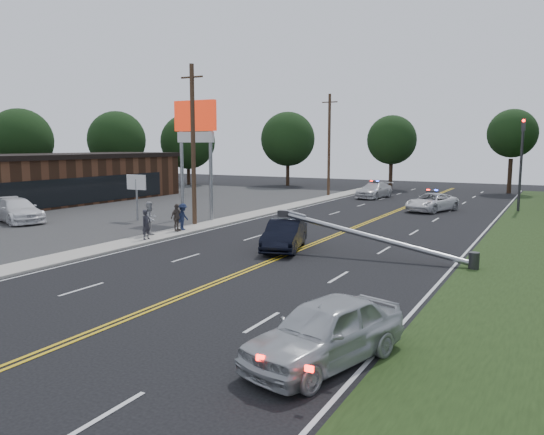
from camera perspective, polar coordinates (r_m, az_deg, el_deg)
The scene contains 26 objects.
ground at distance 19.19m, azimuth -7.79°, elevation -7.68°, with size 120.00×120.00×0.00m, color black.
parking_lot at distance 40.08m, azimuth -22.52°, elevation -0.07°, with size 25.00×60.00×0.01m, color #2D2D2D.
sidewalk at distance 31.95m, azimuth -9.31°, elevation -1.35°, with size 1.80×70.00×0.12m, color #AAA599.
centerline_yellow at distance 27.66m, azimuth 4.59°, elevation -2.80°, with size 0.36×80.00×0.00m, color gold.
pharmacy_building at distance 48.61m, azimuth -24.93°, elevation 3.69°, with size 8.40×30.40×4.30m.
pylon_sign at distance 36.01m, azimuth -8.24°, elevation 9.19°, with size 3.20×0.35×8.00m.
small_sign at distance 36.81m, azimuth -14.38°, elevation 3.28°, with size 1.60×0.14×3.10m.
traffic_signal at distance 44.94m, azimuth 25.25°, elevation 5.96°, with size 0.28×0.41×7.05m.
fallen_streetlight at distance 24.22m, azimuth 11.75°, elevation -2.29°, with size 9.36×0.44×1.91m.
utility_pole_mid at distance 33.62m, azimuth -8.48°, elevation 7.72°, with size 1.60×0.28×10.00m.
utility_pole_far at distance 52.87m, azimuth 6.16°, elevation 7.79°, with size 1.60×0.28×10.00m.
tree_2 at distance 59.83m, azimuth -25.46°, elevation 7.46°, with size 6.48×6.48×8.73m.
tree_3 at distance 65.00m, azimuth -16.36°, elevation 8.00°, with size 6.66×6.66×8.97m.
tree_4 at distance 68.83m, azimuth -9.04°, elevation 8.04°, with size 6.91×6.91×8.91m.
tree_5 at distance 66.41m, azimuth 1.72°, elevation 8.43°, with size 6.70×6.70×9.13m.
tree_6 at distance 62.41m, azimuth 12.76°, elevation 8.13°, with size 5.57×5.57×8.42m.
tree_7 at distance 61.13m, azimuth 24.44°, elevation 8.22°, with size 5.04×5.04×8.78m.
crashed_sedan at distance 25.86m, azimuth 1.36°, elevation -1.89°, with size 1.56×4.47×1.47m, color black.
waiting_sedan at distance 12.76m, azimuth 5.75°, elevation -12.06°, with size 1.84×4.57×1.56m, color #B0B4B8.
parked_car at distance 38.98m, azimuth -25.76°, elevation 0.70°, with size 2.19×5.40×1.57m, color white.
emergency_a at distance 42.68m, azimuth 16.79°, elevation 1.57°, with size 2.28×4.95×1.37m, color white.
emergency_b at distance 51.92m, azimuth 10.94°, elevation 2.89°, with size 2.07×5.10×1.48m, color silver.
bystander_a at distance 28.81m, azimuth -13.37°, elevation -0.74°, with size 0.58×0.38×1.59m, color #26262E.
bystander_b at distance 29.94m, azimuth -12.96°, elevation -0.11°, with size 0.92×0.72×1.89m, color #A4A4A9.
bystander_c at distance 31.56m, azimuth -9.57°, elevation 0.08°, with size 1.01×0.58×1.57m, color #1A2442.
bystander_d at distance 31.20m, azimuth -10.23°, elevation 0.01°, with size 0.94×0.39×1.61m, color #4E453F.
Camera 1 is at (11.03, -14.85, 5.12)m, focal length 35.00 mm.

